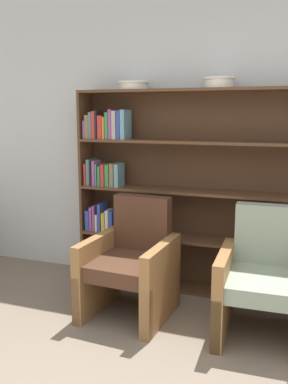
% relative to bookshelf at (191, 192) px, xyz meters
% --- Properties ---
extents(wall_back, '(12.00, 0.06, 2.75)m').
position_rel_bookshelf_xyz_m(wall_back, '(0.28, 0.16, 0.47)').
color(wall_back, silver).
rests_on(wall_back, ground).
extents(bookshelf, '(2.47, 0.30, 1.81)m').
position_rel_bookshelf_xyz_m(bookshelf, '(0.00, 0.00, 0.00)').
color(bookshelf, brown).
rests_on(bookshelf, ground).
extents(bowl_slate, '(0.28, 0.28, 0.08)m').
position_rel_bookshelf_xyz_m(bowl_slate, '(-0.54, -0.03, 0.94)').
color(bowl_slate, silver).
rests_on(bowl_slate, bookshelf).
extents(bowl_stoneware, '(0.27, 0.27, 0.09)m').
position_rel_bookshelf_xyz_m(bowl_stoneware, '(0.23, -0.03, 0.95)').
color(bowl_stoneware, silver).
rests_on(bowl_stoneware, bookshelf).
extents(armchair_leather, '(0.68, 0.72, 0.93)m').
position_rel_bookshelf_xyz_m(armchair_leather, '(-0.32, -0.65, -0.50)').
color(armchair_leather, olive).
rests_on(armchair_leather, ground).
extents(armchair_cushioned, '(0.66, 0.70, 0.93)m').
position_rel_bookshelf_xyz_m(armchair_cushioned, '(0.71, -0.65, -0.50)').
color(armchair_cushioned, olive).
rests_on(armchair_cushioned, ground).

